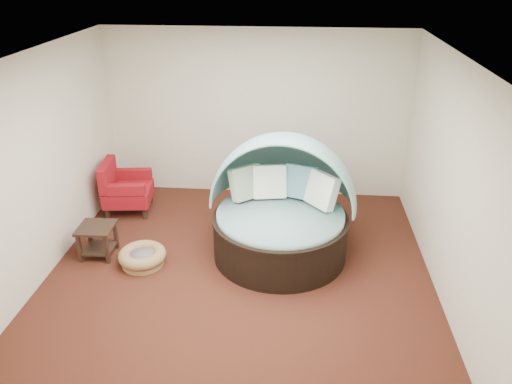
# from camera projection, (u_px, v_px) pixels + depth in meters

# --- Properties ---
(floor) EXTENTS (5.00, 5.00, 0.00)m
(floor) POSITION_uv_depth(u_px,v_px,m) (240.00, 271.00, 6.62)
(floor) COLOR #461E14
(floor) RESTS_ON ground
(wall_back) EXTENTS (5.00, 0.00, 5.00)m
(wall_back) POSITION_uv_depth(u_px,v_px,m) (256.00, 115.00, 8.26)
(wall_back) COLOR beige
(wall_back) RESTS_ON floor
(wall_front) EXTENTS (5.00, 0.00, 5.00)m
(wall_front) POSITION_uv_depth(u_px,v_px,m) (198.00, 306.00, 3.77)
(wall_front) COLOR beige
(wall_front) RESTS_ON floor
(wall_left) EXTENTS (0.00, 5.00, 5.00)m
(wall_left) POSITION_uv_depth(u_px,v_px,m) (39.00, 168.00, 6.22)
(wall_left) COLOR beige
(wall_left) RESTS_ON floor
(wall_right) EXTENTS (0.00, 5.00, 5.00)m
(wall_right) POSITION_uv_depth(u_px,v_px,m) (451.00, 182.00, 5.82)
(wall_right) COLOR beige
(wall_right) RESTS_ON floor
(ceiling) EXTENTS (5.00, 5.00, 0.00)m
(ceiling) POSITION_uv_depth(u_px,v_px,m) (236.00, 57.00, 5.41)
(ceiling) COLOR white
(ceiling) RESTS_ON wall_back
(canopy_daybed) EXTENTS (2.08, 1.99, 1.69)m
(canopy_daybed) POSITION_uv_depth(u_px,v_px,m) (282.00, 201.00, 6.75)
(canopy_daybed) COLOR black
(canopy_daybed) RESTS_ON floor
(pet_basket) EXTENTS (0.79, 0.79, 0.22)m
(pet_basket) POSITION_uv_depth(u_px,v_px,m) (142.00, 257.00, 6.73)
(pet_basket) COLOR olive
(pet_basket) RESTS_ON floor
(red_armchair) EXTENTS (0.81, 0.82, 0.86)m
(red_armchair) POSITION_uv_depth(u_px,v_px,m) (124.00, 189.00, 8.02)
(red_armchair) COLOR black
(red_armchair) RESTS_ON floor
(side_table) EXTENTS (0.49, 0.49, 0.46)m
(side_table) POSITION_uv_depth(u_px,v_px,m) (97.00, 237.00, 6.86)
(side_table) COLOR black
(side_table) RESTS_ON floor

